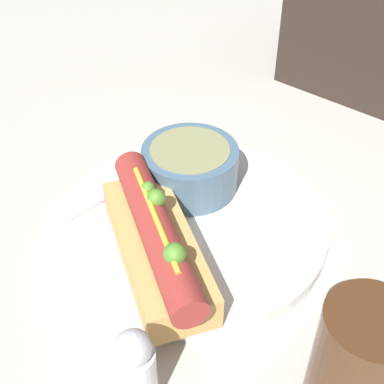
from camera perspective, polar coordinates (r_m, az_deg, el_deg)
The scene contains 7 objects.
ground_plane at distance 0.53m, azimuth 0.00°, elevation -3.78°, with size 4.00×4.00×0.00m, color #BCB7AD.
dinner_plate at distance 0.52m, azimuth 0.00°, elevation -3.21°, with size 0.26×0.26×0.01m.
hot_dog at distance 0.46m, azimuth -3.75°, elevation -5.31°, with size 0.17×0.14×0.06m.
soup_bowl at distance 0.54m, azimuth -0.21°, elevation 2.78°, with size 0.10×0.10×0.05m.
spoon at distance 0.57m, azimuth -3.58°, elevation 2.70°, with size 0.03×0.15×0.01m.
drinking_glass at distance 0.39m, azimuth 17.25°, elevation -17.31°, with size 0.06×0.06×0.10m.
salt_shaker at distance 0.39m, azimuth -6.04°, elevation -18.34°, with size 0.03×0.03×0.08m.
Camera 1 is at (0.24, -0.29, 0.37)m, focal length 50.00 mm.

